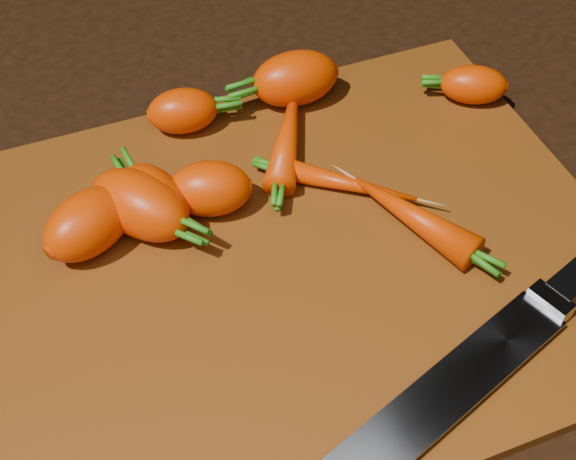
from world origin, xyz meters
name	(u,v)px	position (x,y,z in m)	size (l,w,h in m)	color
ground	(293,268)	(0.00, 0.00, -0.01)	(2.00, 2.00, 0.01)	black
cutting_board	(293,259)	(0.00, 0.00, 0.01)	(0.50, 0.40, 0.01)	#67300A
carrot_0	(88,224)	(-0.14, 0.07, 0.04)	(0.08, 0.05, 0.05)	#EF3A00
carrot_1	(210,189)	(-0.04, 0.07, 0.03)	(0.07, 0.04, 0.04)	#EF3A00
carrot_2	(140,205)	(-0.10, 0.07, 0.04)	(0.09, 0.05, 0.05)	#EF3A00
carrot_3	(154,200)	(-0.09, 0.07, 0.03)	(0.08, 0.05, 0.05)	#EF3A00
carrot_4	(295,79)	(0.07, 0.17, 0.04)	(0.08, 0.05, 0.05)	#EF3A00
carrot_5	(183,111)	(-0.04, 0.17, 0.03)	(0.06, 0.04, 0.04)	#EF3A00
carrot_6	(473,85)	(0.22, 0.11, 0.03)	(0.06, 0.04, 0.04)	#EF3A00
carrot_7	(288,132)	(0.04, 0.12, 0.03)	(0.13, 0.03, 0.03)	#EF3A00
carrot_8	(344,183)	(0.06, 0.05, 0.02)	(0.12, 0.02, 0.02)	#EF3A00
carrot_9	(412,216)	(0.10, -0.01, 0.03)	(0.11, 0.03, 0.03)	#EF3A00
knife	(467,374)	(0.07, -0.15, 0.02)	(0.33, 0.14, 0.02)	gray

